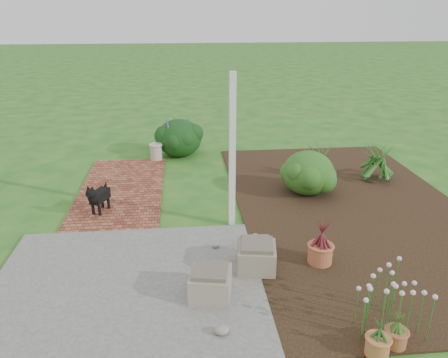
{
  "coord_description": "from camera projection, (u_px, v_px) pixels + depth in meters",
  "views": [
    {
      "loc": [
        -0.47,
        -6.35,
        3.37
      ],
      "look_at": [
        0.2,
        0.4,
        0.7
      ],
      "focal_mm": 35.0,
      "sensor_mm": 36.0,
      "label": 1
    }
  ],
  "objects": [
    {
      "name": "ground",
      "position": [
        214.0,
        228.0,
        7.16
      ],
      "size": [
        80.0,
        80.0,
        0.0
      ],
      "primitive_type": "plane",
      "color": "#1F591C",
      "rests_on": "ground"
    },
    {
      "name": "concrete_patio",
      "position": [
        125.0,
        297.0,
        5.41
      ],
      "size": [
        3.5,
        3.5,
        0.04
      ],
      "primitive_type": "cube",
      "color": "#5A5957",
      "rests_on": "ground"
    },
    {
      "name": "brick_path",
      "position": [
        122.0,
        190.0,
        8.61
      ],
      "size": [
        1.6,
        3.5,
        0.04
      ],
      "primitive_type": "cube",
      "color": "brown",
      "rests_on": "ground"
    },
    {
      "name": "garden_bed",
      "position": [
        351.0,
        208.0,
        7.84
      ],
      "size": [
        4.0,
        7.0,
        0.03
      ],
      "primitive_type": "cube",
      "color": "black",
      "rests_on": "ground"
    },
    {
      "name": "veranda_post",
      "position": [
        232.0,
        153.0,
        6.82
      ],
      "size": [
        0.1,
        0.1,
        2.5
      ],
      "primitive_type": "cube",
      "color": "white",
      "rests_on": "ground"
    },
    {
      "name": "stone_trough_near",
      "position": [
        210.0,
        284.0,
        5.36
      ],
      "size": [
        0.57,
        0.57,
        0.33
      ],
      "primitive_type": "cube",
      "rotation": [
        0.0,
        0.0,
        -0.18
      ],
      "color": "gray",
      "rests_on": "concrete_patio"
    },
    {
      "name": "stone_trough_mid",
      "position": [
        257.0,
        257.0,
        5.92
      ],
      "size": [
        0.58,
        0.58,
        0.34
      ],
      "primitive_type": "cube",
      "rotation": [
        0.0,
        0.0,
        -0.16
      ],
      "color": "gray",
      "rests_on": "concrete_patio"
    },
    {
      "name": "stone_trough_far",
      "position": [
        256.0,
        255.0,
        6.0
      ],
      "size": [
        0.51,
        0.51,
        0.32
      ],
      "primitive_type": "cube",
      "rotation": [
        0.0,
        0.0,
        -0.07
      ],
      "color": "gray",
      "rests_on": "concrete_patio"
    },
    {
      "name": "black_dog",
      "position": [
        98.0,
        196.0,
        7.49
      ],
      "size": [
        0.34,
        0.59,
        0.53
      ],
      "rotation": [
        0.0,
        0.0,
        -0.39
      ],
      "color": "black",
      "rests_on": "brick_path"
    },
    {
      "name": "cream_ceramic_urn",
      "position": [
        156.0,
        152.0,
        10.2
      ],
      "size": [
        0.27,
        0.27,
        0.36
      ],
      "primitive_type": "cylinder",
      "rotation": [
        0.0,
        0.0,
        0.0
      ],
      "color": "#C0B09E",
      "rests_on": "brick_path"
    },
    {
      "name": "evergreen_shrub",
      "position": [
        308.0,
        172.0,
        8.32
      ],
      "size": [
        1.26,
        1.26,
        0.84
      ],
      "primitive_type": "ellipsoid",
      "rotation": [
        0.0,
        0.0,
        0.33
      ],
      "color": "#0B3B13",
      "rests_on": "garden_bed"
    },
    {
      "name": "agapanthus_clump_back",
      "position": [
        377.0,
        158.0,
        8.98
      ],
      "size": [
        1.06,
        1.06,
        0.91
      ],
      "primitive_type": null,
      "rotation": [
        0.0,
        0.0,
        -0.05
      ],
      "color": "#1D4111",
      "rests_on": "garden_bed"
    },
    {
      "name": "agapanthus_clump_front",
      "position": [
        318.0,
        158.0,
        9.09
      ],
      "size": [
        1.16,
        1.16,
        0.85
      ],
      "primitive_type": null,
      "rotation": [
        0.0,
        0.0,
        0.25
      ],
      "color": "#13431A",
      "rests_on": "garden_bed"
    },
    {
      "name": "pink_flower_patch",
      "position": [
        392.0,
        302.0,
        4.81
      ],
      "size": [
        1.16,
        1.16,
        0.64
      ],
      "primitive_type": null,
      "rotation": [
        0.0,
        0.0,
        -0.17
      ],
      "color": "#113D0F",
      "rests_on": "garden_bed"
    },
    {
      "name": "terracotta_pot_bronze",
      "position": [
        320.0,
        254.0,
        6.09
      ],
      "size": [
        0.42,
        0.42,
        0.28
      ],
      "primitive_type": "cylinder",
      "rotation": [
        0.0,
        0.0,
        0.27
      ],
      "color": "#B4613D",
      "rests_on": "garden_bed"
    },
    {
      "name": "terracotta_pot_small_left",
      "position": [
        396.0,
        338.0,
        4.6
      ],
      "size": [
        0.25,
        0.25,
        0.19
      ],
      "primitive_type": "cylinder",
      "rotation": [
        0.0,
        0.0,
        -0.1
      ],
      "color": "#9B5834",
      "rests_on": "garden_bed"
    },
    {
      "name": "terracotta_pot_small_right",
      "position": [
        377.0,
        346.0,
        4.48
      ],
      "size": [
        0.28,
        0.28,
        0.21
      ],
      "primitive_type": "cylinder",
      "rotation": [
        0.0,
        0.0,
        0.16
      ],
      "color": "#B86A3E",
      "rests_on": "garden_bed"
    },
    {
      "name": "purple_flowering_bush",
      "position": [
        179.0,
        137.0,
        10.52
      ],
      "size": [
        1.31,
        1.31,
        0.92
      ],
      "primitive_type": "ellipsoid",
      "rotation": [
        0.0,
        0.0,
        -0.25
      ],
      "color": "black",
      "rests_on": "ground"
    }
  ]
}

